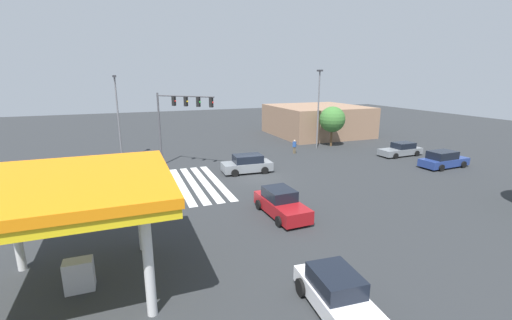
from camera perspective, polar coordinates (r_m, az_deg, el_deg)
name	(u,v)px	position (r m, az deg, el deg)	size (l,w,h in m)	color
ground_plane	(256,177)	(29.41, 0.00, -2.85)	(120.33, 120.33, 0.00)	#2B2D30
crosswalk_markings	(182,185)	(27.86, -12.30, -4.13)	(10.00, 6.30, 0.01)	silver
traffic_signal_mast	(178,112)	(32.26, -12.84, 7.80)	(4.43, 4.43, 6.93)	#47474C
car_0	(338,295)	(13.71, 13.49, -21.08)	(4.50, 2.21, 1.50)	silver
car_1	(401,150)	(40.31, 23.02, 1.59)	(2.13, 4.96, 1.44)	gray
car_2	(281,204)	(21.48, 4.20, -7.25)	(4.69, 2.19, 1.63)	maroon
car_3	(443,160)	(36.90, 28.76, 0.04)	(2.31, 4.92, 1.58)	navy
car_4	(247,164)	(30.65, -1.49, -0.68)	(2.34, 4.49, 1.61)	gray
gas_station_canopy	(68,192)	(14.81, -28.89, -4.71)	(7.56, 7.56, 4.74)	yellow
corner_building	(317,120)	(51.24, 10.09, 6.53)	(12.36, 12.36, 4.20)	#937056
pedestrian	(294,146)	(38.34, 6.42, 2.34)	(0.41, 0.41, 1.55)	brown
street_light_pole_a	(118,110)	(37.44, -22.07, 7.66)	(0.80, 0.36, 8.51)	slate
street_light_pole_b	(319,103)	(40.96, 10.38, 9.34)	(0.80, 0.36, 9.13)	slate
tree_corner_b	(332,119)	(42.85, 12.60, 6.62)	(3.12, 3.12, 4.86)	brown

